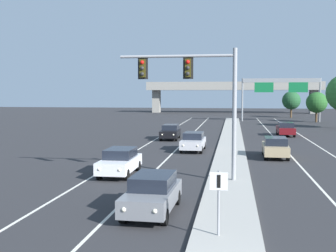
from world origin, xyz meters
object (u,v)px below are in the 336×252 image
car_oncoming_grey (152,193)px  overhead_signal_mast (198,87)px  car_oncoming_silver (193,141)px  car_oncoming_black (170,132)px  car_oncoming_white (120,161)px  car_receding_tan (275,147)px  car_receding_darkred (286,129)px  median_sign_post (219,193)px  highway_sign_gantry (281,86)px  tree_far_right_b (291,100)px  tree_far_right_a (317,103)px

car_oncoming_grey → overhead_signal_mast: bearing=78.5°
car_oncoming_silver → car_oncoming_black: bearing=111.0°
car_oncoming_black → car_oncoming_white: bearing=-90.4°
overhead_signal_mast → car_receding_tan: bearing=61.9°
overhead_signal_mast → car_oncoming_grey: size_ratio=1.60×
car_receding_darkred → median_sign_post: bearing=-100.1°
car_receding_tan → overhead_signal_mast: bearing=-118.1°
car_oncoming_silver → highway_sign_gantry: 41.15m
car_oncoming_white → car_oncoming_silver: same height
car_oncoming_silver → car_oncoming_black: (-3.26, 8.51, 0.00)m
car_oncoming_white → car_oncoming_black: (0.13, 19.72, 0.00)m
car_oncoming_white → highway_sign_gantry: highway_sign_gantry is taller
overhead_signal_mast → car_oncoming_silver: 13.27m
highway_sign_gantry → car_oncoming_grey: bearing=-101.0°
car_oncoming_grey → car_oncoming_black: size_ratio=1.00×
highway_sign_gantry → tree_far_right_b: size_ratio=2.51×
car_oncoming_grey → tree_far_right_b: bearing=78.2°
overhead_signal_mast → car_oncoming_black: (-4.67, 20.93, -4.45)m
highway_sign_gantry → tree_far_right_a: bearing=-8.2°
car_oncoming_grey → highway_sign_gantry: 59.38m
overhead_signal_mast → tree_far_right_a: 53.20m
highway_sign_gantry → tree_far_right_a: (5.81, -0.83, -2.84)m
car_oncoming_silver → car_oncoming_black: same height
median_sign_post → tree_far_right_a: bearing=76.6°
car_oncoming_black → tree_far_right_b: tree_far_right_b is taller
car_oncoming_grey → highway_sign_gantry: highway_sign_gantry is taller
overhead_signal_mast → car_receding_tan: overhead_signal_mast is taller
highway_sign_gantry → car_receding_tan: bearing=-96.5°
tree_far_right_a → tree_far_right_b: tree_far_right_b is taller
car_oncoming_black → tree_far_right_a: size_ratio=0.88×
overhead_signal_mast → car_receding_darkred: (7.91, 26.61, -4.45)m
car_oncoming_black → car_receding_tan: bearing=-49.1°
car_receding_tan → car_receding_darkred: same height
highway_sign_gantry → overhead_signal_mast: bearing=-100.9°
car_oncoming_grey → car_oncoming_black: (-3.36, 27.37, 0.00)m
overhead_signal_mast → median_sign_post: overhead_signal_mast is taller
car_receding_tan → tree_far_right_a: tree_far_right_a is taller
tree_far_right_a → car_oncoming_black: bearing=-124.4°
overhead_signal_mast → car_oncoming_grey: bearing=-101.5°
car_oncoming_white → overhead_signal_mast: bearing=-14.1°
car_receding_tan → car_oncoming_silver: bearing=156.9°
median_sign_post → tree_far_right_b: (11.88, 73.26, 1.86)m
car_oncoming_grey → highway_sign_gantry: bearing=79.0°
car_oncoming_black → car_receding_darkred: same height
car_oncoming_silver → tree_far_right_b: 53.71m
car_oncoming_silver → tree_far_right_a: (17.18, 38.35, 2.50)m
car_oncoming_silver → highway_sign_gantry: (11.36, 39.18, 5.34)m
car_oncoming_black → car_receding_darkred: size_ratio=1.01×
median_sign_post → tree_far_right_a: size_ratio=0.43×
car_receding_darkred → tree_far_right_a: (7.87, 24.16, 2.50)m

